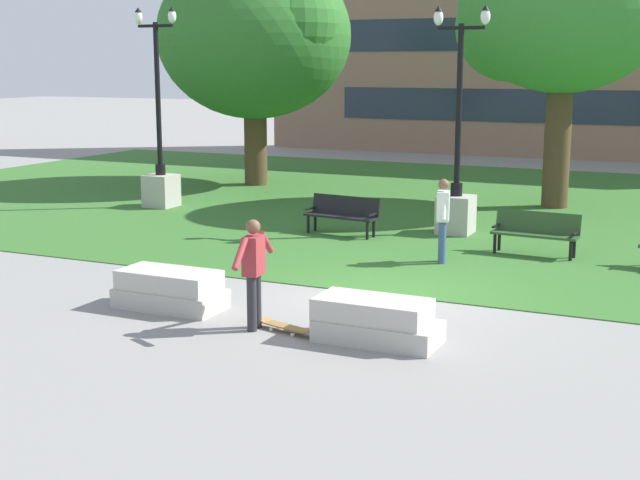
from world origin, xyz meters
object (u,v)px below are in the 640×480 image
at_px(park_bench_far_right, 343,213).
at_px(person_bystander_near_lawn, 443,216).
at_px(person_skateboarder, 254,267).
at_px(concrete_block_center, 170,290).
at_px(lamp_post_center, 160,168).
at_px(skateboard, 287,327).
at_px(lamp_post_right, 456,189).
at_px(concrete_block_left, 376,321).
at_px(park_bench_near_right, 536,230).

bearing_deg(park_bench_far_right, person_bystander_near_lawn, -32.43).
distance_m(person_skateboarder, park_bench_far_right, 7.75).
height_order(concrete_block_center, person_bystander_near_lawn, person_bystander_near_lawn).
bearing_deg(park_bench_far_right, lamp_post_center, 165.26).
bearing_deg(person_bystander_near_lawn, park_bench_far_right, 147.57).
bearing_deg(person_skateboarder, skateboard, 7.55).
relative_size(skateboard, lamp_post_center, 0.19).
bearing_deg(lamp_post_right, person_skateboarder, -93.93).
xyz_separation_m(concrete_block_left, person_bystander_near_lawn, (-0.65, 5.39, 0.68)).
height_order(concrete_block_left, person_bystander_near_lawn, person_bystander_near_lawn).
bearing_deg(concrete_block_left, skateboard, -173.92).
relative_size(park_bench_far_right, lamp_post_right, 0.35).
height_order(park_bench_far_right, person_bystander_near_lawn, person_bystander_near_lawn).
height_order(park_bench_near_right, lamp_post_center, lamp_post_center).
xyz_separation_m(skateboard, lamp_post_center, (-8.58, 9.12, 1.03)).
relative_size(concrete_block_left, park_bench_far_right, 0.98).
height_order(park_bench_far_right, lamp_post_right, lamp_post_right).
xyz_separation_m(person_skateboarder, park_bench_near_right, (2.82, 7.17, -0.43)).
relative_size(concrete_block_left, person_bystander_near_lawn, 1.07).
distance_m(park_bench_far_right, person_bystander_near_lawn, 3.62).
bearing_deg(skateboard, person_skateboarder, -172.45).
xyz_separation_m(person_skateboarder, person_bystander_near_lawn, (1.25, 5.61, 0.01)).
height_order(skateboard, lamp_post_center, lamp_post_center).
relative_size(person_skateboarder, park_bench_near_right, 0.94).
bearing_deg(park_bench_near_right, concrete_block_left, -97.54).
relative_size(park_bench_near_right, lamp_post_right, 0.35).
relative_size(concrete_block_left, skateboard, 1.76).
distance_m(concrete_block_center, lamp_post_right, 8.71).
xyz_separation_m(park_bench_near_right, person_bystander_near_lawn, (-1.57, -1.56, 0.45)).
relative_size(person_skateboarder, lamp_post_right, 0.32).
bearing_deg(skateboard, lamp_post_center, 133.28).
distance_m(concrete_block_left, person_bystander_near_lawn, 5.47).
bearing_deg(concrete_block_center, lamp_post_right, 73.49).
bearing_deg(lamp_post_right, concrete_block_center, -106.51).
height_order(concrete_block_center, person_skateboarder, person_skateboarder).
height_order(person_skateboarder, person_bystander_near_lawn, person_bystander_near_lawn).
xyz_separation_m(concrete_block_center, skateboard, (2.38, -0.40, -0.22)).
bearing_deg(person_bystander_near_lawn, skateboard, -97.56).
distance_m(person_skateboarder, lamp_post_right, 8.81).
bearing_deg(lamp_post_center, concrete_block_center, -54.55).
bearing_deg(park_bench_far_right, concrete_block_left, -63.29).
height_order(park_bench_far_right, lamp_post_center, lamp_post_center).
relative_size(skateboard, park_bench_far_right, 0.56).
bearing_deg(park_bench_near_right, concrete_block_center, -124.97).
bearing_deg(park_bench_near_right, lamp_post_center, 169.49).
distance_m(concrete_block_center, person_bystander_near_lawn, 6.04).
height_order(person_skateboarder, park_bench_far_right, person_skateboarder).
bearing_deg(lamp_post_center, park_bench_far_right, -14.74).
height_order(concrete_block_left, park_bench_far_right, park_bench_far_right).
bearing_deg(skateboard, person_bystander_near_lawn, 82.44).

